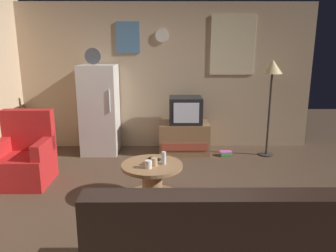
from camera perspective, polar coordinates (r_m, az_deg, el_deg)
ground_plane at (r=3.84m, az=-0.92°, el=-14.21°), size 12.00×12.00×0.00m
wall_with_art at (r=5.87m, az=-0.68°, el=8.56°), size 5.20×0.12×2.52m
fridge at (r=5.68m, az=-11.77°, el=2.85°), size 0.60×0.62×1.77m
tv_stand at (r=5.63m, az=2.78°, el=-2.07°), size 0.84×0.53×0.53m
crt_tv at (r=5.52m, az=3.04°, el=2.79°), size 0.54×0.51×0.44m
standing_lamp at (r=5.57m, az=17.63°, el=8.56°), size 0.32×0.32×1.59m
coffee_table at (r=3.95m, az=-2.76°, el=-9.72°), size 0.72×0.72×0.46m
wine_glass at (r=3.84m, az=-0.73°, el=-5.57°), size 0.05×0.05×0.15m
mug_ceramic_white at (r=3.73m, az=-3.41°, el=-6.66°), size 0.08×0.08×0.09m
mug_ceramic_tan at (r=3.80m, az=-2.42°, el=-6.24°), size 0.08×0.08×0.09m
remote_control at (r=4.00m, az=-2.33°, el=-5.73°), size 0.15×0.11×0.02m
armchair at (r=4.82m, az=-23.60°, el=-5.11°), size 0.68×0.68×0.96m
book_stack at (r=5.63m, az=10.00°, el=-4.73°), size 0.19×0.17×0.08m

